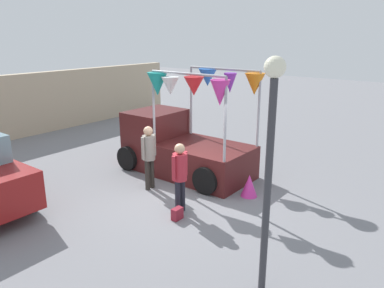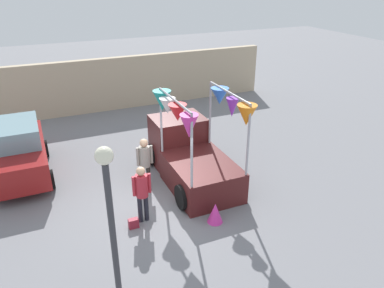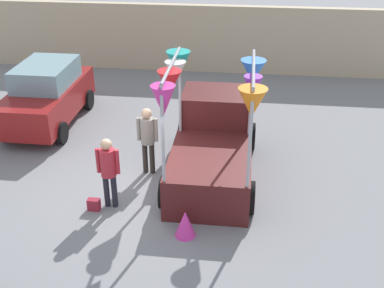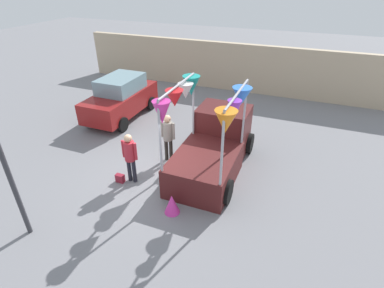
{
  "view_description": "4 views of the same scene",
  "coord_description": "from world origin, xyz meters",
  "px_view_note": "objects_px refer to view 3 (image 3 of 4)",
  "views": [
    {
      "loc": [
        -6.96,
        -5.79,
        4.14
      ],
      "look_at": [
        0.89,
        0.33,
        1.22
      ],
      "focal_mm": 35.0,
      "sensor_mm": 36.0,
      "label": 1
    },
    {
      "loc": [
        -2.85,
        -9.0,
        6.47
      ],
      "look_at": [
        1.35,
        0.6,
        1.57
      ],
      "focal_mm": 35.0,
      "sensor_mm": 36.0,
      "label": 2
    },
    {
      "loc": [
        2.3,
        -9.33,
        6.41
      ],
      "look_at": [
        1.15,
        0.28,
        1.32
      ],
      "focal_mm": 45.0,
      "sensor_mm": 36.0,
      "label": 3
    },
    {
      "loc": [
        4.1,
        -7.09,
        6.01
      ],
      "look_at": [
        1.02,
        0.65,
        1.14
      ],
      "focal_mm": 28.0,
      "sensor_mm": 36.0,
      "label": 4
    }
  ],
  "objects_px": {
    "person_customer": "(108,167)",
    "vendor_truck": "(213,139)",
    "person_vendor": "(148,135)",
    "handbag": "(94,205)",
    "parked_car": "(47,94)",
    "folded_kite_bundle_magenta": "(185,224)"
  },
  "relations": [
    {
      "from": "person_customer",
      "to": "folded_kite_bundle_magenta",
      "type": "distance_m",
      "value": 2.15
    },
    {
      "from": "parked_car",
      "to": "person_vendor",
      "type": "bearing_deg",
      "value": -35.54
    },
    {
      "from": "handbag",
      "to": "vendor_truck",
      "type": "bearing_deg",
      "value": 38.63
    },
    {
      "from": "vendor_truck",
      "to": "person_vendor",
      "type": "height_order",
      "value": "vendor_truck"
    },
    {
      "from": "vendor_truck",
      "to": "person_vendor",
      "type": "bearing_deg",
      "value": -171.12
    },
    {
      "from": "person_customer",
      "to": "person_vendor",
      "type": "height_order",
      "value": "person_vendor"
    },
    {
      "from": "handbag",
      "to": "folded_kite_bundle_magenta",
      "type": "relative_size",
      "value": 0.47
    },
    {
      "from": "parked_car",
      "to": "handbag",
      "type": "height_order",
      "value": "parked_car"
    },
    {
      "from": "vendor_truck",
      "to": "handbag",
      "type": "bearing_deg",
      "value": -141.37
    },
    {
      "from": "parked_car",
      "to": "person_customer",
      "type": "distance_m",
      "value": 5.18
    },
    {
      "from": "folded_kite_bundle_magenta",
      "to": "handbag",
      "type": "bearing_deg",
      "value": 163.03
    },
    {
      "from": "folded_kite_bundle_magenta",
      "to": "parked_car",
      "type": "bearing_deg",
      "value": 134.22
    },
    {
      "from": "vendor_truck",
      "to": "person_vendor",
      "type": "xyz_separation_m",
      "value": [
        -1.61,
        -0.25,
        0.14
      ]
    },
    {
      "from": "person_vendor",
      "to": "handbag",
      "type": "relative_size",
      "value": 6.38
    },
    {
      "from": "person_vendor",
      "to": "folded_kite_bundle_magenta",
      "type": "height_order",
      "value": "person_vendor"
    },
    {
      "from": "vendor_truck",
      "to": "parked_car",
      "type": "xyz_separation_m",
      "value": [
        -5.25,
        2.35,
        -0.0
      ]
    },
    {
      "from": "parked_car",
      "to": "handbag",
      "type": "bearing_deg",
      "value": -58.06
    },
    {
      "from": "folded_kite_bundle_magenta",
      "to": "vendor_truck",
      "type": "bearing_deg",
      "value": 82.49
    },
    {
      "from": "person_customer",
      "to": "vendor_truck",
      "type": "bearing_deg",
      "value": 39.89
    },
    {
      "from": "handbag",
      "to": "folded_kite_bundle_magenta",
      "type": "height_order",
      "value": "folded_kite_bundle_magenta"
    },
    {
      "from": "vendor_truck",
      "to": "folded_kite_bundle_magenta",
      "type": "bearing_deg",
      "value": -97.51
    },
    {
      "from": "parked_car",
      "to": "folded_kite_bundle_magenta",
      "type": "xyz_separation_m",
      "value": [
        4.89,
        -5.03,
        -0.64
      ]
    }
  ]
}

